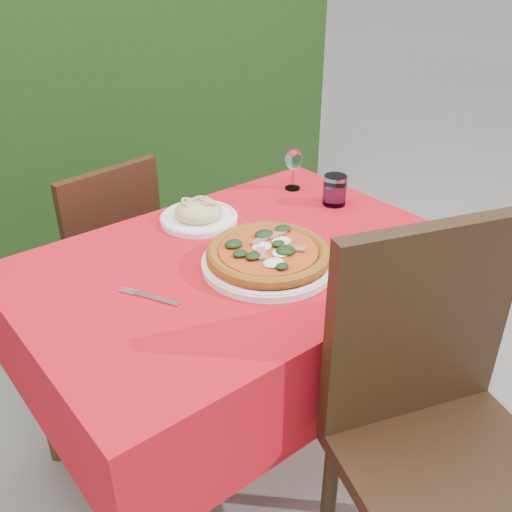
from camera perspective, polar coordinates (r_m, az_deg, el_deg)
ground at (r=2.13m, az=-1.33°, el=-17.79°), size 60.00×60.00×0.00m
hedge at (r=2.91m, az=-21.32°, el=14.82°), size 3.20×0.55×1.78m
dining_table at (r=1.74m, az=-1.55°, el=-4.46°), size 1.26×0.86×0.75m
chair_near at (r=1.43m, az=17.65°, el=-15.26°), size 0.60×0.60×1.04m
chair_far at (r=2.26m, az=-14.89°, el=0.23°), size 0.43×0.43×0.86m
pizza_plate at (r=1.60m, az=1.25°, el=-0.04°), size 0.40×0.40×0.07m
pasta_plate at (r=1.86m, az=-5.75°, el=4.18°), size 0.25×0.25×0.07m
water_glass at (r=1.99m, az=7.87°, el=6.41°), size 0.08×0.08×0.10m
wine_glass at (r=2.07m, az=3.76°, el=9.47°), size 0.06×0.06×0.15m
fork at (r=1.50m, az=-10.03°, el=-4.19°), size 0.11×0.18×0.00m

